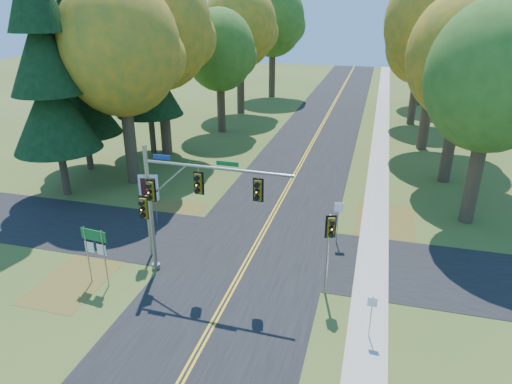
% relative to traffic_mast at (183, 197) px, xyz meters
% --- Properties ---
extents(ground, '(160.00, 160.00, 0.00)m').
position_rel_traffic_mast_xyz_m(ground, '(2.46, 1.21, -4.12)').
color(ground, '#3C501C').
rests_on(ground, ground).
extents(road_main, '(8.00, 160.00, 0.02)m').
position_rel_traffic_mast_xyz_m(road_main, '(2.46, 1.21, -4.11)').
color(road_main, black).
rests_on(road_main, ground).
extents(road_cross, '(60.00, 6.00, 0.02)m').
position_rel_traffic_mast_xyz_m(road_cross, '(2.46, 3.21, -4.11)').
color(road_cross, black).
rests_on(road_cross, ground).
extents(centerline_left, '(0.10, 160.00, 0.01)m').
position_rel_traffic_mast_xyz_m(centerline_left, '(2.36, 1.21, -4.10)').
color(centerline_left, gold).
rests_on(centerline_left, road_main).
extents(centerline_right, '(0.10, 160.00, 0.01)m').
position_rel_traffic_mast_xyz_m(centerline_right, '(2.56, 1.21, -4.10)').
color(centerline_right, gold).
rests_on(centerline_right, road_main).
extents(sidewalk_east, '(1.60, 160.00, 0.06)m').
position_rel_traffic_mast_xyz_m(sidewalk_east, '(8.66, 1.21, -4.09)').
color(sidewalk_east, '#9E998E').
rests_on(sidewalk_east, ground).
extents(leaf_patch_w_near, '(4.00, 6.00, 0.00)m').
position_rel_traffic_mast_xyz_m(leaf_patch_w_near, '(-4.04, 5.21, -4.12)').
color(leaf_patch_w_near, brown).
rests_on(leaf_patch_w_near, ground).
extents(leaf_patch_e, '(3.50, 8.00, 0.00)m').
position_rel_traffic_mast_xyz_m(leaf_patch_e, '(9.26, 7.21, -4.12)').
color(leaf_patch_e, brown).
rests_on(leaf_patch_e, ground).
extents(leaf_patch_w_far, '(3.00, 5.00, 0.00)m').
position_rel_traffic_mast_xyz_m(leaf_patch_w_far, '(-5.04, -1.79, -4.12)').
color(leaf_patch_w_far, brown).
rests_on(leaf_patch_w_far, ground).
extents(tree_w_a, '(8.00, 8.00, 14.15)m').
position_rel_traffic_mast_xyz_m(tree_w_a, '(-8.67, 10.60, 5.36)').
color(tree_w_a, '#38281C').
rests_on(tree_w_a, ground).
extents(tree_e_a, '(7.20, 7.20, 12.73)m').
position_rel_traffic_mast_xyz_m(tree_e_a, '(14.03, 9.99, 4.41)').
color(tree_e_a, '#38281C').
rests_on(tree_e_a, ground).
extents(tree_w_b, '(8.60, 8.60, 15.38)m').
position_rel_traffic_mast_xyz_m(tree_w_b, '(-9.26, 17.50, 6.24)').
color(tree_w_b, '#38281C').
rests_on(tree_w_b, ground).
extents(tree_e_b, '(7.60, 7.60, 13.33)m').
position_rel_traffic_mast_xyz_m(tree_e_b, '(13.43, 16.79, 4.77)').
color(tree_e_b, '#38281C').
rests_on(tree_e_b, ground).
extents(tree_w_c, '(6.80, 6.80, 11.91)m').
position_rel_traffic_mast_xyz_m(tree_w_c, '(-7.08, 25.68, 3.82)').
color(tree_w_c, '#38281C').
rests_on(tree_w_c, ground).
extents(tree_e_c, '(8.80, 8.80, 15.79)m').
position_rel_traffic_mast_xyz_m(tree_e_c, '(12.34, 24.90, 6.54)').
color(tree_e_c, '#38281C').
rests_on(tree_e_c, ground).
extents(tree_w_d, '(8.20, 8.20, 14.56)m').
position_rel_traffic_mast_xyz_m(tree_w_d, '(-7.66, 34.40, 5.66)').
color(tree_w_d, '#38281C').
rests_on(tree_w_d, ground).
extents(tree_e_d, '(7.00, 7.00, 12.32)m').
position_rel_traffic_mast_xyz_m(tree_e_d, '(11.72, 34.09, 4.12)').
color(tree_e_d, '#38281C').
rests_on(tree_e_d, ground).
extents(tree_w_e, '(8.40, 8.40, 14.97)m').
position_rel_traffic_mast_xyz_m(tree_w_e, '(-6.46, 45.30, 5.95)').
color(tree_w_e, '#38281C').
rests_on(tree_w_e, ground).
extents(tree_e_e, '(7.80, 7.80, 13.74)m').
position_rel_traffic_mast_xyz_m(tree_e_e, '(12.93, 44.79, 5.07)').
color(tree_e_e, '#38281C').
rests_on(tree_e_e, ground).
extents(pine_a, '(5.60, 5.60, 19.48)m').
position_rel_traffic_mast_xyz_m(pine_a, '(-12.04, 7.21, 5.06)').
color(pine_a, '#38281C').
rests_on(pine_a, ground).
extents(pine_b, '(5.60, 5.60, 17.31)m').
position_rel_traffic_mast_xyz_m(pine_b, '(-13.54, 12.21, 4.04)').
color(pine_b, '#38281C').
rests_on(pine_b, ground).
extents(pine_c, '(5.60, 5.60, 20.56)m').
position_rel_traffic_mast_xyz_m(pine_c, '(-10.54, 17.21, 5.57)').
color(pine_c, '#38281C').
rests_on(pine_c, ground).
extents(traffic_mast, '(7.07, 0.65, 6.41)m').
position_rel_traffic_mast_xyz_m(traffic_mast, '(0.00, 0.00, 0.00)').
color(traffic_mast, gray).
rests_on(traffic_mast, ground).
extents(east_signal_pole, '(0.45, 0.54, 4.04)m').
position_rel_traffic_mast_xyz_m(east_signal_pole, '(6.72, 0.06, -1.06)').
color(east_signal_pole, '#96989E').
rests_on(east_signal_pole, ground).
extents(ped_signal_pole, '(0.55, 0.64, 3.49)m').
position_rel_traffic_mast_xyz_m(ped_signal_pole, '(-2.56, 0.99, -1.53)').
color(ped_signal_pole, '#999CA1').
rests_on(ped_signal_pole, ground).
extents(route_sign_cluster, '(1.36, 0.21, 2.92)m').
position_rel_traffic_mast_xyz_m(route_sign_cluster, '(-3.68, -1.79, -2.07)').
color(route_sign_cluster, gray).
rests_on(route_sign_cluster, ground).
extents(info_kiosk, '(1.29, 0.48, 1.78)m').
position_rel_traffic_mast_xyz_m(info_kiosk, '(-6.07, 7.78, -3.23)').
color(info_kiosk, white).
rests_on(info_kiosk, ground).
extents(reg_sign_e_north, '(0.48, 0.10, 2.51)m').
position_rel_traffic_mast_xyz_m(reg_sign_e_north, '(6.66, 5.09, -2.40)').
color(reg_sign_e_north, gray).
rests_on(reg_sign_e_north, ground).
extents(reg_sign_e_south, '(0.37, 0.06, 1.95)m').
position_rel_traffic_mast_xyz_m(reg_sign_e_south, '(8.71, -2.30, -2.79)').
color(reg_sign_e_south, gray).
rests_on(reg_sign_e_south, ground).
extents(reg_sign_w, '(0.40, 0.13, 2.14)m').
position_rel_traffic_mast_xyz_m(reg_sign_w, '(-3.84, 4.46, -2.66)').
color(reg_sign_w, gray).
rests_on(reg_sign_w, ground).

